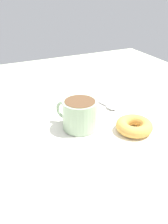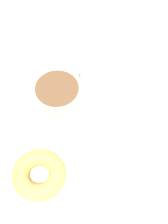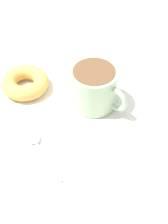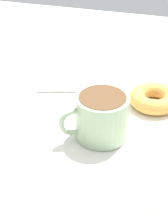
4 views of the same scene
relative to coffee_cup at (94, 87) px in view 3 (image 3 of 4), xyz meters
The scene contains 5 objects.
ground_plane 7.99cm from the coffee_cup, 110.19° to the right, with size 120.00×120.00×2.00cm, color beige.
napkin 6.48cm from the coffee_cup, 129.21° to the right, with size 35.41×35.41×0.30cm, color white.
coffee_cup is the anchor object (origin of this frame).
donut 14.41cm from the coffee_cup, 147.72° to the left, with size 9.43×9.43×2.99cm, color gold.
spoon 15.22cm from the coffee_cup, 149.30° to the right, with size 4.59×12.00×0.90cm.
Camera 3 is at (-14.00, -42.96, 51.75)cm, focal length 60.00 mm.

